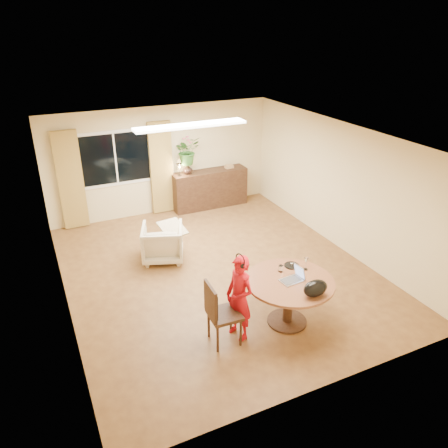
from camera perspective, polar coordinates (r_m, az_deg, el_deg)
name	(u,v)px	position (r m, az deg, el deg)	size (l,w,h in m)	color
floor	(217,271)	(8.46, -0.86, -6.15)	(6.50, 6.50, 0.00)	brown
ceiling	(217,138)	(7.44, -0.99, 11.19)	(6.50, 6.50, 0.00)	white
wall_back	(162,161)	(10.73, -8.13, 8.19)	(5.50, 5.50, 0.00)	beige
wall_left	(56,239)	(7.29, -21.05, -1.80)	(6.50, 6.50, 0.00)	beige
wall_right	(340,186)	(9.24, 14.88, 4.76)	(6.50, 6.50, 0.00)	beige
window	(115,158)	(10.41, -14.00, 8.30)	(1.70, 0.03, 1.30)	white
curtain_left	(71,181)	(10.31, -19.40, 5.36)	(0.55, 0.08, 2.25)	olive
curtain_right	(161,168)	(10.67, -8.18, 7.22)	(0.55, 0.08, 2.25)	olive
ceiling_panel	(191,125)	(8.53, -4.37, 12.72)	(2.20, 0.35, 0.05)	white
dining_table	(289,290)	(6.89, 8.52, -8.46)	(1.37, 1.37, 0.78)	brown
dining_chair	(225,313)	(6.50, 0.07, -11.52)	(0.49, 0.45, 1.03)	black
child	(239,298)	(6.52, 2.03, -9.63)	(0.33, 0.50, 1.36)	red
laptop	(291,274)	(6.73, 8.80, -6.51)	(0.35, 0.23, 0.23)	#B7B7BC
tumbler	(281,269)	(6.97, 7.42, -5.80)	(0.08, 0.08, 0.11)	white
wine_glass	(306,264)	(7.07, 10.65, -5.10)	(0.07, 0.07, 0.21)	white
pot_lid	(292,265)	(7.17, 8.82, -5.31)	(0.24, 0.24, 0.04)	white
handbag	(315,288)	(6.45, 11.85, -8.21)	(0.39, 0.22, 0.26)	black
armchair	(163,243)	(8.78, -8.01, -2.41)	(0.78, 0.81, 0.74)	beige
throw	(172,224)	(8.61, -6.78, -0.05)	(0.45, 0.55, 0.03)	beige
sideboard	(210,189)	(11.15, -1.88, 4.63)	(1.92, 0.47, 0.96)	black
vase	(188,169)	(10.75, -4.77, 7.17)	(0.24, 0.24, 0.25)	black
bouquet	(187,151)	(10.62, -4.83, 9.50)	(0.59, 0.51, 0.66)	#285C22
book_stack	(229,166)	(11.19, 0.68, 7.55)	(0.21, 0.16, 0.09)	#876344
desk_lamp	(179,169)	(10.62, -5.83, 7.11)	(0.13, 0.13, 0.32)	black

